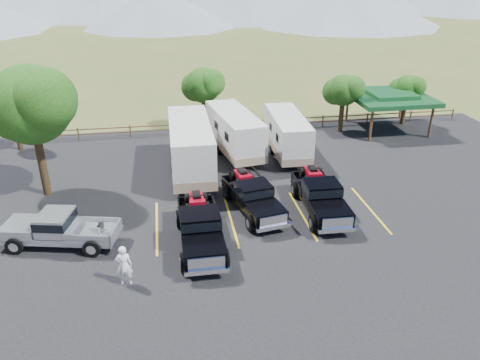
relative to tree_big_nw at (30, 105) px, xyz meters
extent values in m
plane|color=#495825|center=(12.55, -9.03, -5.60)|extent=(320.00, 320.00, 0.00)
cube|color=black|center=(12.55, -6.03, -5.58)|extent=(44.00, 34.00, 0.04)
cube|color=gold|center=(6.55, -5.03, -5.55)|extent=(0.12, 5.50, 0.01)
cube|color=gold|center=(10.55, -5.03, -5.55)|extent=(0.12, 5.50, 0.01)
cube|color=gold|center=(14.55, -5.03, -5.55)|extent=(0.12, 5.50, 0.01)
cube|color=gold|center=(18.55, -5.03, -5.55)|extent=(0.12, 5.50, 0.01)
cylinder|color=black|center=(0.05, -0.03, -3.36)|extent=(0.48, 0.48, 4.48)
sphere|color=#1C4310|center=(0.05, -0.03, 0.00)|extent=(4.48, 4.48, 4.48)
sphere|color=#1C4310|center=(1.01, -0.83, 0.48)|extent=(3.52, 3.52, 3.52)
sphere|color=#1C4310|center=(-0.85, 0.68, -0.32)|extent=(3.84, 3.84, 3.84)
cylinder|color=black|center=(21.55, 7.97, -4.20)|extent=(0.39, 0.39, 2.80)
sphere|color=#1C4310|center=(21.55, 7.97, -2.10)|extent=(2.52, 2.52, 2.52)
sphere|color=#1C4310|center=(22.09, 7.52, -1.83)|extent=(1.98, 1.98, 1.98)
sphere|color=#1C4310|center=(21.04, 8.37, -2.28)|extent=(2.16, 2.16, 2.16)
cylinder|color=black|center=(27.55, 8.97, -4.34)|extent=(0.38, 0.38, 2.52)
sphere|color=#1C4310|center=(27.55, 8.97, -2.45)|extent=(2.24, 2.24, 2.24)
sphere|color=#1C4310|center=(28.03, 8.57, -2.21)|extent=(1.76, 1.76, 1.76)
sphere|color=#1C4310|center=(27.10, 9.33, -2.61)|extent=(1.92, 1.92, 1.92)
cylinder|color=black|center=(10.55, 9.97, -4.06)|extent=(0.41, 0.41, 3.08)
sphere|color=#1C4310|center=(10.55, 9.97, -1.75)|extent=(2.80, 2.80, 2.80)
sphere|color=#1C4310|center=(11.15, 9.47, -1.45)|extent=(2.20, 2.20, 2.20)
sphere|color=#1C4310|center=(9.99, 10.41, -1.95)|extent=(2.40, 2.40, 2.40)
cylinder|color=black|center=(-3.45, 7.97, -4.48)|extent=(0.36, 0.36, 2.24)
sphere|color=#1C4310|center=(-3.45, 7.97, -2.80)|extent=(2.10, 2.10, 2.10)
sphere|color=#1C4310|center=(-3.00, 7.60, -2.57)|extent=(1.65, 1.65, 1.65)
sphere|color=#1C4310|center=(-3.87, 8.30, -2.95)|extent=(1.80, 1.80, 1.80)
cylinder|color=brown|center=(-3.45, 9.47, -5.10)|extent=(0.12, 0.12, 1.00)
cylinder|color=brown|center=(0.55, 9.47, -5.10)|extent=(0.12, 0.12, 1.00)
cylinder|color=brown|center=(4.55, 9.47, -5.10)|extent=(0.12, 0.12, 1.00)
cylinder|color=brown|center=(8.55, 9.47, -5.10)|extent=(0.12, 0.12, 1.00)
cylinder|color=brown|center=(12.55, 9.47, -5.10)|extent=(0.12, 0.12, 1.00)
cylinder|color=brown|center=(16.55, 9.47, -5.10)|extent=(0.12, 0.12, 1.00)
cylinder|color=brown|center=(20.55, 9.47, -5.10)|extent=(0.12, 0.12, 1.00)
cylinder|color=brown|center=(24.55, 9.47, -5.10)|extent=(0.12, 0.12, 1.00)
cylinder|color=brown|center=(28.55, 9.47, -5.10)|extent=(0.12, 0.12, 1.00)
cylinder|color=brown|center=(32.55, 9.47, -5.10)|extent=(0.12, 0.12, 1.00)
cube|color=brown|center=(14.55, 9.47, -5.15)|extent=(36.00, 0.06, 0.08)
cube|color=brown|center=(14.55, 9.47, -4.75)|extent=(36.00, 0.06, 0.08)
cylinder|color=brown|center=(23.05, 5.47, -4.30)|extent=(0.20, 0.20, 2.60)
cylinder|color=brown|center=(23.05, 10.47, -4.30)|extent=(0.20, 0.20, 2.60)
cylinder|color=brown|center=(28.05, 5.47, -4.30)|extent=(0.20, 0.20, 2.60)
cylinder|color=brown|center=(28.05, 10.47, -4.30)|extent=(0.20, 0.20, 2.60)
cube|color=#164F26|center=(25.55, 7.97, -2.85)|extent=(6.20, 6.20, 0.35)
cube|color=#164F26|center=(25.55, 7.97, -2.55)|extent=(3.50, 3.50, 0.35)
cone|color=gray|center=(7.55, 77.97, -1.60)|extent=(32.00, 32.00, 8.00)
cone|color=gray|center=(47.55, 74.97, -1.10)|extent=(40.00, 40.00, 9.00)
cube|color=black|center=(8.71, -7.12, -4.92)|extent=(1.89, 5.79, 0.36)
cube|color=black|center=(8.72, -9.06, -4.54)|extent=(1.95, 1.83, 0.51)
cube|color=black|center=(8.71, -7.24, -4.19)|extent=(1.91, 1.59, 1.01)
cube|color=black|center=(8.71, -7.24, -4.04)|extent=(1.95, 1.65, 0.46)
cube|color=black|center=(8.70, -5.29, -4.64)|extent=(1.96, 2.44, 0.56)
cube|color=silver|center=(8.72, -10.10, -4.59)|extent=(1.62, 0.09, 0.56)
cube|color=silver|center=(8.72, -10.16, -4.98)|extent=(1.99, 0.19, 0.22)
cube|color=silver|center=(8.70, -4.08, -4.98)|extent=(1.99, 0.17, 0.22)
cylinder|color=black|center=(7.77, -9.13, -5.10)|extent=(0.31, 0.91, 0.91)
cylinder|color=black|center=(9.67, -9.12, -5.10)|extent=(0.31, 0.91, 0.91)
cylinder|color=black|center=(7.75, -5.11, -5.10)|extent=(0.31, 0.91, 0.91)
cylinder|color=black|center=(9.66, -5.11, -5.10)|extent=(0.31, 0.91, 0.91)
cube|color=maroon|center=(8.70, -5.29, -3.95)|extent=(0.72, 1.32, 0.35)
cube|color=black|center=(8.70, -5.29, -3.70)|extent=(0.41, 0.76, 0.18)
cube|color=maroon|center=(8.71, -5.85, -3.85)|extent=(0.81, 0.36, 0.22)
cylinder|color=black|center=(8.71, -5.75, -3.50)|extent=(0.91, 0.06, 0.06)
cylinder|color=black|center=(8.25, -5.85, -4.16)|extent=(0.27, 0.57, 0.57)
cylinder|color=black|center=(9.16, -5.85, -4.16)|extent=(0.27, 0.57, 0.57)
cylinder|color=black|center=(8.25, -4.74, -4.16)|extent=(0.27, 0.57, 0.57)
cylinder|color=black|center=(9.16, -4.73, -4.16)|extent=(0.27, 0.57, 0.57)
cube|color=black|center=(11.91, -4.17, -4.96)|extent=(2.74, 5.63, 0.34)
cube|color=black|center=(12.26, -5.95, -4.61)|extent=(2.11, 2.02, 0.47)
cube|color=black|center=(11.93, -4.28, -4.28)|extent=(2.03, 1.79, 0.95)
cube|color=black|center=(11.93, -4.28, -4.14)|extent=(2.08, 1.85, 0.43)
cube|color=black|center=(11.59, -2.49, -4.70)|extent=(2.22, 2.58, 0.52)
cube|color=silver|center=(12.44, -6.90, -4.66)|extent=(1.50, 0.36, 0.52)
cube|color=silver|center=(12.45, -6.96, -5.02)|extent=(1.86, 0.52, 0.21)
cube|color=silver|center=(11.37, -1.38, -5.02)|extent=(1.85, 0.50, 0.21)
cylinder|color=black|center=(11.40, -6.18, -5.13)|extent=(0.44, 0.89, 0.85)
cylinder|color=black|center=(13.14, -5.84, -5.13)|extent=(0.44, 0.89, 0.85)
cylinder|color=black|center=(10.68, -2.50, -5.13)|extent=(0.44, 0.89, 0.85)
cylinder|color=black|center=(12.43, -2.16, -5.13)|extent=(0.44, 0.89, 0.85)
cube|color=maroon|center=(11.59, -2.49, -4.06)|extent=(0.89, 1.34, 0.33)
cube|color=black|center=(11.59, -2.49, -3.82)|extent=(0.51, 0.77, 0.17)
cube|color=maroon|center=(11.69, -3.00, -3.96)|extent=(0.81, 0.47, 0.21)
cylinder|color=black|center=(11.67, -2.91, -3.63)|extent=(0.85, 0.22, 0.06)
cylinder|color=black|center=(11.27, -3.09, -4.25)|extent=(0.34, 0.57, 0.53)
cylinder|color=black|center=(12.11, -2.92, -4.25)|extent=(0.34, 0.57, 0.53)
cylinder|color=black|center=(11.07, -2.06, -4.25)|extent=(0.34, 0.57, 0.53)
cylinder|color=black|center=(11.91, -1.90, -4.25)|extent=(0.34, 0.57, 0.53)
cube|color=black|center=(15.62, -4.78, -4.93)|extent=(2.00, 5.76, 0.36)
cube|color=black|center=(15.57, -6.71, -4.55)|extent=(1.97, 1.86, 0.50)
cube|color=black|center=(15.62, -4.91, -4.20)|extent=(1.93, 1.61, 1.00)
cube|color=black|center=(15.62, -4.91, -4.05)|extent=(1.97, 1.68, 0.45)
cube|color=black|center=(15.67, -2.98, -4.65)|extent=(1.99, 2.46, 0.55)
cube|color=silver|center=(15.54, -7.73, -4.60)|extent=(1.61, 0.12, 0.55)
cube|color=silver|center=(15.54, -7.79, -4.99)|extent=(1.97, 0.23, 0.22)
cube|color=silver|center=(15.70, -1.78, -4.99)|extent=(1.97, 0.21, 0.22)
cylinder|color=black|center=(14.62, -6.74, -5.11)|extent=(0.33, 0.91, 0.90)
cylinder|color=black|center=(16.51, -6.79, -5.11)|extent=(0.33, 0.91, 0.90)
cylinder|color=black|center=(14.73, -2.78, -5.11)|extent=(0.33, 0.91, 0.90)
cylinder|color=black|center=(16.62, -2.83, -5.11)|extent=(0.33, 0.91, 0.90)
cube|color=maroon|center=(15.67, -2.98, -3.97)|extent=(0.74, 1.32, 0.35)
cube|color=black|center=(15.67, -2.98, -3.72)|extent=(0.42, 0.76, 0.18)
cube|color=maroon|center=(15.65, -3.53, -3.87)|extent=(0.81, 0.37, 0.22)
cylinder|color=black|center=(15.66, -3.43, -3.52)|extent=(0.90, 0.08, 0.06)
cylinder|color=black|center=(15.20, -3.52, -4.17)|extent=(0.28, 0.57, 0.56)
cylinder|color=black|center=(16.10, -3.54, -4.17)|extent=(0.28, 0.57, 0.56)
cylinder|color=black|center=(15.23, -2.42, -4.17)|extent=(0.28, 0.57, 0.56)
cylinder|color=black|center=(16.14, -2.44, -4.17)|extent=(0.28, 0.57, 0.56)
cube|color=silver|center=(8.87, 1.53, -3.52)|extent=(2.62, 8.05, 2.89)
cube|color=gray|center=(8.87, 1.53, -4.65)|extent=(2.64, 8.09, 0.64)
cube|color=black|center=(7.56, -0.47, -3.23)|extent=(0.03, 0.96, 0.64)
cube|color=black|center=(10.16, -0.48, -3.23)|extent=(0.03, 0.96, 0.64)
cylinder|color=black|center=(7.67, 1.86, -5.18)|extent=(0.27, 0.75, 0.75)
cylinder|color=black|center=(10.08, 1.85, -5.18)|extent=(0.27, 0.75, 0.75)
cube|color=black|center=(8.84, -3.45, -5.02)|extent=(0.14, 1.93, 0.11)
cube|color=silver|center=(12.21, 4.50, -3.73)|extent=(3.46, 7.48, 2.59)
cube|color=gray|center=(12.21, 4.50, -4.74)|extent=(3.49, 7.52, 0.58)
cube|color=black|center=(11.36, 2.53, -3.47)|extent=(0.16, 0.86, 0.58)
cube|color=black|center=(13.66, 2.92, -3.47)|extent=(0.16, 0.86, 0.58)
cylinder|color=black|center=(11.10, 4.61, -5.22)|extent=(0.35, 0.70, 0.67)
cylinder|color=black|center=(13.23, 4.96, -5.22)|extent=(0.35, 0.70, 0.67)
cube|color=black|center=(12.95, 0.10, -5.08)|extent=(0.40, 1.72, 0.10)
cube|color=silver|center=(15.90, 3.76, -3.85)|extent=(2.36, 6.80, 2.43)
cube|color=gray|center=(15.90, 3.76, -4.79)|extent=(2.38, 6.83, 0.54)
cube|color=black|center=(14.76, 2.11, -3.61)|extent=(0.04, 0.81, 0.54)
cube|color=black|center=(16.94, 2.05, -3.61)|extent=(0.04, 0.81, 0.54)
cylinder|color=black|center=(14.89, 4.06, -5.24)|extent=(0.24, 0.64, 0.63)
cylinder|color=black|center=(16.92, 4.00, -5.24)|extent=(0.24, 0.64, 0.63)
cube|color=black|center=(15.77, -0.41, -5.11)|extent=(0.16, 1.62, 0.09)
cube|color=#A0A3A9|center=(1.87, -5.97, -4.96)|extent=(5.69, 2.90, 0.34)
cube|color=#A0A3A9|center=(0.08, -5.57, -4.60)|extent=(2.08, 2.16, 0.48)
cube|color=#A0A3A9|center=(1.76, -5.95, -4.27)|extent=(1.84, 2.08, 0.95)
cube|color=black|center=(1.76, -5.95, -4.13)|extent=(1.91, 2.13, 0.43)
cube|color=#A0A3A9|center=(3.54, -6.35, -4.69)|extent=(2.63, 2.29, 0.52)
cube|color=silver|center=(-0.87, -5.36, -4.65)|extent=(0.41, 1.51, 0.52)
cube|color=silver|center=(-0.92, -5.35, -5.01)|extent=(0.58, 1.86, 0.21)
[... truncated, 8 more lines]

